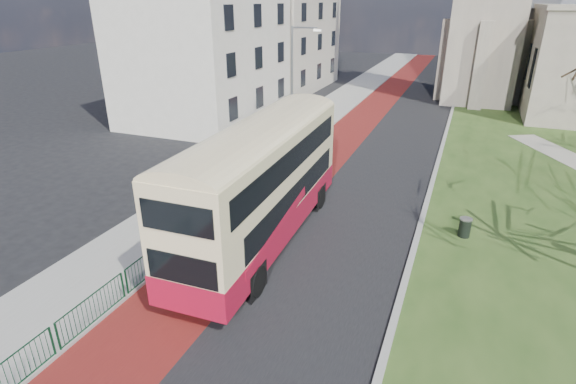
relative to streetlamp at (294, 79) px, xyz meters
The scene contains 12 objects.
ground 19.08m from the streetlamp, 76.42° to the right, with size 160.00×160.00×0.00m, color black.
road_carriageway 7.70m from the streetlamp, 18.88° to the left, with size 9.00×120.00×0.01m, color black.
bus_lane 5.91m from the streetlamp, 32.43° to the left, with size 3.40×120.00×0.01m, color #591414.
pavement_west 5.00m from the streetlamp, 108.07° to the left, with size 4.00×120.00×0.12m, color gray.
kerb_west 5.13m from the streetlamp, 56.03° to the left, with size 0.25×120.00×0.13m, color #999993.
kerb_east 12.07m from the streetlamp, 20.95° to the left, with size 0.25×80.00×0.13m, color #999993.
pedestrian_railing 14.64m from the streetlamp, 84.30° to the right, with size 0.07×24.00×1.12m.
street_block_near 10.62m from the streetlamp, 157.49° to the left, with size 10.30×14.30×13.00m.
street_block_far 22.24m from the streetlamp, 115.76° to the left, with size 10.30×16.30×11.50m.
streetlamp is the anchor object (origin of this frame).
bus 15.23m from the streetlamp, 73.94° to the right, with size 3.17×12.33×5.12m.
litter_bin 16.99m from the streetlamp, 41.49° to the right, with size 0.73×0.73×0.88m.
Camera 1 is at (7.26, -12.21, 9.77)m, focal length 28.00 mm.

